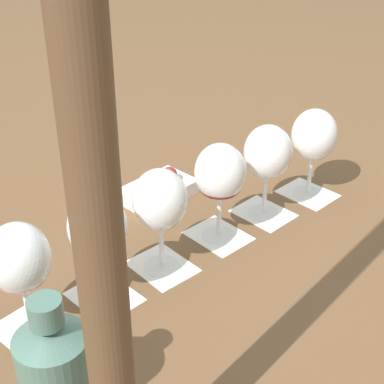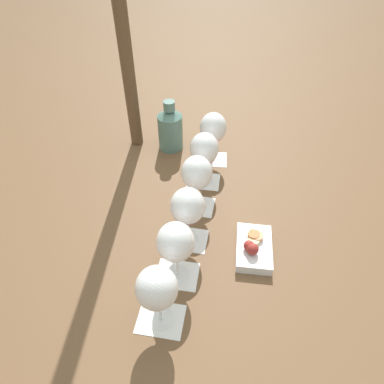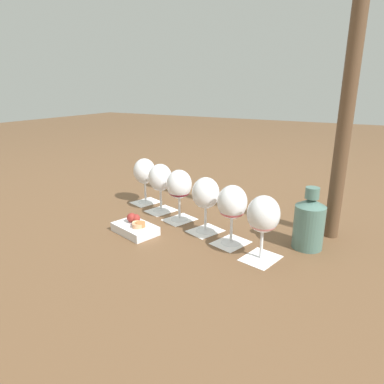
# 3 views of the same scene
# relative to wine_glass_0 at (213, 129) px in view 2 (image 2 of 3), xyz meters

# --- Properties ---
(ground_plane) EXTENTS (8.00, 8.00, 0.00)m
(ground_plane) POSITION_rel_wine_glass_0_xyz_m (0.30, -0.12, -0.13)
(ground_plane) COLOR brown
(tasting_card_0) EXTENTS (0.11, 0.13, 0.00)m
(tasting_card_0) POSITION_rel_wine_glass_0_xyz_m (0.00, -0.00, -0.13)
(tasting_card_0) COLOR white
(tasting_card_0) RESTS_ON ground_plane
(tasting_card_1) EXTENTS (0.12, 0.13, 0.00)m
(tasting_card_1) POSITION_rel_wine_glass_0_xyz_m (0.12, -0.05, -0.13)
(tasting_card_1) COLOR white
(tasting_card_1) RESTS_ON ground_plane
(tasting_card_2) EXTENTS (0.12, 0.14, 0.00)m
(tasting_card_2) POSITION_rel_wine_glass_0_xyz_m (0.23, -0.10, -0.13)
(tasting_card_2) COLOR white
(tasting_card_2) RESTS_ON ground_plane
(tasting_card_3) EXTENTS (0.12, 0.14, 0.00)m
(tasting_card_3) POSITION_rel_wine_glass_0_xyz_m (0.36, -0.14, -0.13)
(tasting_card_3) COLOR white
(tasting_card_3) RESTS_ON ground_plane
(tasting_card_4) EXTENTS (0.12, 0.13, 0.00)m
(tasting_card_4) POSITION_rel_wine_glass_0_xyz_m (0.48, -0.19, -0.13)
(tasting_card_4) COLOR white
(tasting_card_4) RESTS_ON ground_plane
(tasting_card_5) EXTENTS (0.12, 0.13, 0.00)m
(tasting_card_5) POSITION_rel_wine_glass_0_xyz_m (0.60, -0.25, -0.13)
(tasting_card_5) COLOR white
(tasting_card_5) RESTS_ON ground_plane
(wine_glass_0) EXTENTS (0.09, 0.09, 0.19)m
(wine_glass_0) POSITION_rel_wine_glass_0_xyz_m (0.00, 0.00, 0.00)
(wine_glass_0) COLOR white
(wine_glass_0) RESTS_ON tasting_card_0
(wine_glass_1) EXTENTS (0.09, 0.09, 0.19)m
(wine_glass_1) POSITION_rel_wine_glass_0_xyz_m (0.12, -0.05, 0.00)
(wine_glass_1) COLOR white
(wine_glass_1) RESTS_ON tasting_card_1
(wine_glass_2) EXTENTS (0.09, 0.09, 0.19)m
(wine_glass_2) POSITION_rel_wine_glass_0_xyz_m (0.23, -0.10, -0.00)
(wine_glass_2) COLOR white
(wine_glass_2) RESTS_ON tasting_card_2
(wine_glass_3) EXTENTS (0.09, 0.09, 0.19)m
(wine_glass_3) POSITION_rel_wine_glass_0_xyz_m (0.36, -0.14, 0.00)
(wine_glass_3) COLOR white
(wine_glass_3) RESTS_ON tasting_card_3
(wine_glass_4) EXTENTS (0.09, 0.09, 0.19)m
(wine_glass_4) POSITION_rel_wine_glass_0_xyz_m (0.48, -0.19, 0.00)
(wine_glass_4) COLOR white
(wine_glass_4) RESTS_ON tasting_card_4
(wine_glass_5) EXTENTS (0.09, 0.09, 0.19)m
(wine_glass_5) POSITION_rel_wine_glass_0_xyz_m (0.60, -0.25, -0.00)
(wine_glass_5) COLOR white
(wine_glass_5) RESTS_ON tasting_card_5
(ceramic_vase) EXTENTS (0.09, 0.09, 0.20)m
(ceramic_vase) POSITION_rel_wine_glass_0_xyz_m (-0.10, -0.14, -0.05)
(ceramic_vase) COLOR #4C7066
(ceramic_vase) RESTS_ON ground_plane
(snack_dish) EXTENTS (0.18, 0.14, 0.06)m
(snack_dish) POSITION_rel_wine_glass_0_xyz_m (0.44, 0.03, -0.11)
(snack_dish) COLOR silver
(snack_dish) RESTS_ON ground_plane
(umbrella_pole) EXTENTS (0.05, 0.05, 0.99)m
(umbrella_pole) POSITION_rel_wine_glass_0_xyz_m (-0.16, -0.27, 0.36)
(umbrella_pole) COLOR brown
(umbrella_pole) RESTS_ON ground_plane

